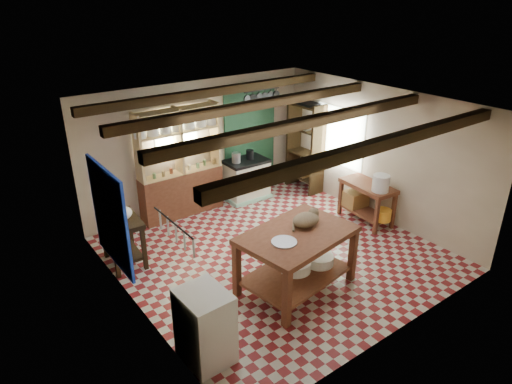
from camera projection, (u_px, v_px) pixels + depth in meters
floor at (275, 254)px, 7.94m from camera, size 5.00×5.00×0.02m
ceiling at (278, 105)px, 6.86m from camera, size 5.00×5.00×0.02m
wall_back at (199, 145)px, 9.22m from camera, size 5.00×0.04×2.60m
wall_front at (405, 250)px, 5.57m from camera, size 5.00×0.04×2.60m
wall_left at (130, 229)px, 6.04m from camera, size 0.04×5.00×2.60m
wall_right at (378, 154)px, 8.76m from camera, size 0.04×5.00×2.60m
ceiling_beams at (278, 113)px, 6.91m from camera, size 5.00×3.80×0.15m
blue_wall_patch at (110, 217)px, 6.79m from camera, size 0.04×1.40×1.60m
green_wall_patch at (250, 137)px, 9.90m from camera, size 1.30×0.04×2.30m
window_back at (176, 131)px, 8.77m from camera, size 0.90×0.02×0.80m
window_right at (339, 136)px, 9.43m from camera, size 0.02×1.30×1.20m
utensil_rail at (173, 232)px, 5.00m from camera, size 0.06×0.90×0.28m
pot_rack at (262, 98)px, 9.21m from camera, size 0.86×0.12×0.36m
shelving_unit at (180, 163)px, 8.87m from camera, size 1.70×0.34×2.20m
tall_rack at (305, 147)px, 10.08m from camera, size 0.40×0.86×2.00m
work_table at (296, 260)px, 6.86m from camera, size 1.83×1.36×0.95m
stove at (246, 179)px, 9.82m from camera, size 0.92×0.63×0.88m
prep_table at (123, 241)px, 7.49m from camera, size 0.62×0.85×0.82m
white_cabinet at (205, 326)px, 5.51m from camera, size 0.55×0.66×0.97m
right_counter at (366, 203)px, 8.88m from camera, size 0.64×1.14×0.79m
cat at (306, 220)px, 6.81m from camera, size 0.52×0.46×0.20m
steel_tray at (284, 242)px, 6.40m from camera, size 0.42×0.42×0.02m
basin_large at (296, 266)px, 6.98m from camera, size 0.54×0.54×0.17m
basin_small at (319, 259)px, 7.14m from camera, size 0.50×0.50×0.15m
kettle_left at (236, 158)px, 9.46m from camera, size 0.19×0.19×0.21m
kettle_right at (250, 155)px, 9.65m from camera, size 0.16×0.16×0.20m
enamel_bowl at (119, 213)px, 7.28m from camera, size 0.43×0.43×0.20m
white_bucket at (381, 183)px, 8.36m from camera, size 0.34×0.34×0.31m
wicker_basket at (355, 198)px, 9.12m from camera, size 0.47×0.39×0.31m
yellow_tub at (383, 215)px, 8.56m from camera, size 0.33×0.33×0.22m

